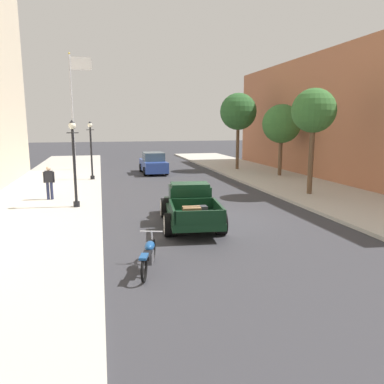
# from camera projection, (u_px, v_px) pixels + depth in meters

# --- Properties ---
(ground_plane) EXTENTS (140.00, 140.00, 0.00)m
(ground_plane) POSITION_uv_depth(u_px,v_px,m) (218.00, 221.00, 14.95)
(ground_plane) COLOR #333338
(sidewalk_left) EXTENTS (5.50, 64.00, 0.15)m
(sidewalk_left) POSITION_uv_depth(u_px,v_px,m) (23.00, 231.00, 13.24)
(sidewalk_left) COLOR #B7B2A8
(sidewalk_left) RESTS_ON ground
(sidewalk_right) EXTENTS (5.50, 64.00, 0.15)m
(sidewalk_right) POSITION_uv_depth(u_px,v_px,m) (372.00, 209.00, 16.64)
(sidewalk_right) COLOR #B7B2A8
(sidewalk_right) RESTS_ON ground
(hotrod_truck_dark_green) EXTENTS (2.55, 5.07, 1.58)m
(hotrod_truck_dark_green) POSITION_uv_depth(u_px,v_px,m) (190.00, 204.00, 14.42)
(hotrod_truck_dark_green) COLOR black
(hotrod_truck_dark_green) RESTS_ON ground
(motorcycle_parked) EXTENTS (0.80, 2.06, 0.93)m
(motorcycle_parked) POSITION_uv_depth(u_px,v_px,m) (149.00, 255.00, 9.76)
(motorcycle_parked) COLOR black
(motorcycle_parked) RESTS_ON ground
(car_background_blue) EXTENTS (1.89, 4.31, 1.65)m
(car_background_blue) POSITION_uv_depth(u_px,v_px,m) (153.00, 164.00, 29.13)
(car_background_blue) COLOR #284293
(car_background_blue) RESTS_ON ground
(pedestrian_sidewalk_left) EXTENTS (0.53, 0.22, 1.65)m
(pedestrian_sidewalk_left) POSITION_uv_depth(u_px,v_px,m) (49.00, 181.00, 18.22)
(pedestrian_sidewalk_left) COLOR #232847
(pedestrian_sidewalk_left) RESTS_ON sidewalk_left
(street_lamp_near) EXTENTS (0.50, 0.32, 3.85)m
(street_lamp_near) POSITION_uv_depth(u_px,v_px,m) (74.00, 157.00, 16.37)
(street_lamp_near) COLOR black
(street_lamp_near) RESTS_ON sidewalk_left
(street_lamp_far) EXTENTS (0.50, 0.32, 3.85)m
(street_lamp_far) POSITION_uv_depth(u_px,v_px,m) (91.00, 146.00, 24.71)
(street_lamp_far) COLOR black
(street_lamp_far) RESTS_ON sidewalk_left
(flagpole) EXTENTS (1.74, 0.16, 9.16)m
(flagpole) POSITION_uv_depth(u_px,v_px,m) (75.00, 99.00, 29.60)
(flagpole) COLOR #B2B2B7
(flagpole) RESTS_ON sidewalk_left
(street_tree_nearest) EXTENTS (2.28, 2.28, 5.49)m
(street_tree_nearest) POSITION_uv_depth(u_px,v_px,m) (314.00, 112.00, 19.17)
(street_tree_nearest) COLOR brown
(street_tree_nearest) RESTS_ON sidewalk_right
(street_tree_second) EXTENTS (2.74, 2.74, 5.05)m
(street_tree_second) POSITION_uv_depth(u_px,v_px,m) (282.00, 124.00, 26.41)
(street_tree_second) COLOR brown
(street_tree_second) RESTS_ON sidewalk_right
(street_tree_third) EXTENTS (2.95, 2.95, 6.14)m
(street_tree_third) POSITION_uv_depth(u_px,v_px,m) (238.00, 112.00, 30.08)
(street_tree_third) COLOR brown
(street_tree_third) RESTS_ON sidewalk_right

